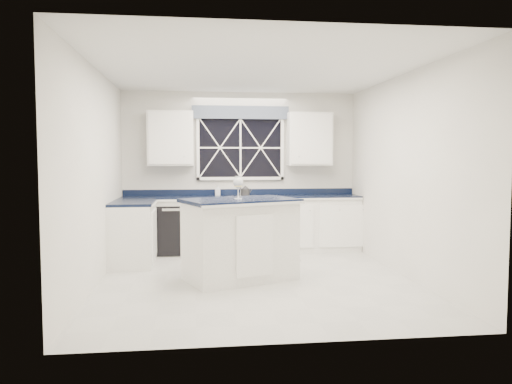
{
  "coord_description": "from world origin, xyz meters",
  "views": [
    {
      "loc": [
        -0.78,
        -6.34,
        1.59
      ],
      "look_at": [
        0.05,
        0.4,
        1.12
      ],
      "focal_mm": 35.0,
      "sensor_mm": 36.0,
      "label": 1
    }
  ],
  "objects": [
    {
      "name": "dishwasher",
      "position": [
        -1.1,
        1.95,
        0.41
      ],
      "size": [
        0.6,
        0.58,
        0.82
      ],
      "primitive_type": "cube",
      "color": "black",
      "rests_on": "ground"
    },
    {
      "name": "countertop",
      "position": [
        0.0,
        1.95,
        0.92
      ],
      "size": [
        3.98,
        0.64,
        0.04
      ],
      "primitive_type": "cube",
      "color": "black",
      "rests_on": "base_cabinets"
    },
    {
      "name": "island",
      "position": [
        -0.21,
        0.05,
        0.53
      ],
      "size": [
        1.63,
        1.31,
        1.05
      ],
      "rotation": [
        0.0,
        0.0,
        0.37
      ],
      "color": "white",
      "rests_on": "ground"
    },
    {
      "name": "soap_bottle",
      "position": [
        -0.4,
        2.11,
        1.03
      ],
      "size": [
        0.09,
        0.09,
        0.19
      ],
      "primitive_type": "imported",
      "rotation": [
        0.0,
        0.0,
        0.04
      ],
      "color": "silver",
      "rests_on": "countertop"
    },
    {
      "name": "wine_glass",
      "position": [
        -0.23,
        0.03,
        1.26
      ],
      "size": [
        0.13,
        0.13,
        0.3
      ],
      "color": "silver",
      "rests_on": "island"
    },
    {
      "name": "faucet",
      "position": [
        0.0,
        2.14,
        1.1
      ],
      "size": [
        0.05,
        0.2,
        0.3
      ],
      "color": "#BABABD",
      "rests_on": "countertop"
    },
    {
      "name": "rug",
      "position": [
        0.03,
        1.35,
        0.01
      ],
      "size": [
        1.6,
        1.17,
        0.02
      ],
      "rotation": [
        0.0,
        0.0,
        0.21
      ],
      "color": "beige",
      "rests_on": "ground"
    },
    {
      "name": "ground",
      "position": [
        0.0,
        0.0,
        0.0
      ],
      "size": [
        4.5,
        4.5,
        0.0
      ],
      "primitive_type": "plane",
      "color": "#B0B1AC",
      "rests_on": "ground"
    },
    {
      "name": "window",
      "position": [
        0.0,
        2.2,
        1.83
      ],
      "size": [
        1.65,
        0.09,
        1.26
      ],
      "color": "black",
      "rests_on": "ground"
    },
    {
      "name": "back_wall",
      "position": [
        0.0,
        2.25,
        1.35
      ],
      "size": [
        4.0,
        0.1,
        2.7
      ],
      "primitive_type": "cube",
      "color": "silver",
      "rests_on": "ground"
    },
    {
      "name": "base_cabinets",
      "position": [
        -0.33,
        1.78,
        0.45
      ],
      "size": [
        3.99,
        1.6,
        0.9
      ],
      "color": "white",
      "rests_on": "ground"
    },
    {
      "name": "kettle",
      "position": [
        0.06,
        1.98,
        1.02
      ],
      "size": [
        0.25,
        0.18,
        0.18
      ],
      "rotation": [
        0.0,
        0.0,
        -0.21
      ],
      "color": "#2F2F31",
      "rests_on": "countertop"
    },
    {
      "name": "upper_cabinets",
      "position": [
        0.0,
        2.08,
        1.9
      ],
      "size": [
        3.1,
        0.34,
        0.9
      ],
      "color": "white",
      "rests_on": "ground"
    }
  ]
}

